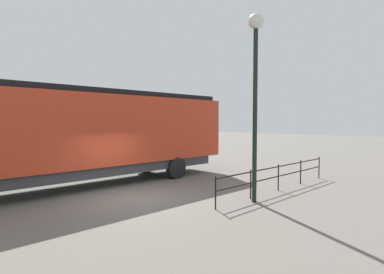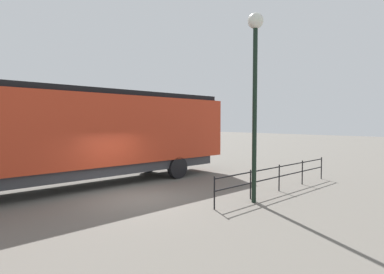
% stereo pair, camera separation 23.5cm
% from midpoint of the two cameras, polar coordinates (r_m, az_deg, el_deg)
% --- Properties ---
extents(ground_plane, '(120.00, 120.00, 0.00)m').
position_cam_midpoint_polar(ground_plane, '(12.32, -9.98, -10.82)').
color(ground_plane, '#666059').
extents(locomotive, '(2.90, 17.39, 4.31)m').
position_cam_midpoint_polar(locomotive, '(14.32, -20.98, 0.66)').
color(locomotive, red).
rests_on(locomotive, ground_plane).
extents(lamp_post, '(0.55, 0.55, 6.69)m').
position_cam_midpoint_polar(lamp_post, '(11.49, 12.01, 12.25)').
color(lamp_post, black).
rests_on(lamp_post, ground_plane).
extents(platform_fence, '(0.05, 8.04, 1.11)m').
position_cam_midpoint_polar(platform_fence, '(13.64, 16.08, -6.47)').
color(platform_fence, black).
rests_on(platform_fence, ground_plane).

